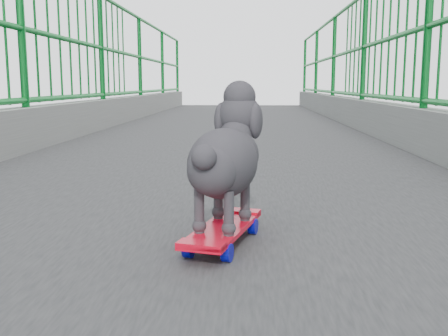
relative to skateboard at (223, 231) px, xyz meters
name	(u,v)px	position (x,y,z in m)	size (l,w,h in m)	color
skateboard	(223,231)	(0.00, 0.00, 0.00)	(0.23, 0.44, 0.06)	red
poodle	(226,156)	(0.01, 0.02, 0.22)	(0.26, 0.45, 0.38)	#29262B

